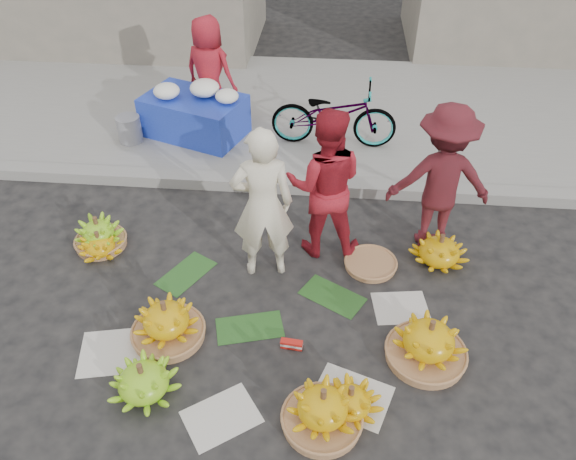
# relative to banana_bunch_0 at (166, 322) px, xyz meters

# --- Properties ---
(ground) EXTENTS (80.00, 80.00, 0.00)m
(ground) POSITION_rel_banana_bunch_0_xyz_m (0.86, 0.37, -0.20)
(ground) COLOR black
(ground) RESTS_ON ground
(curb) EXTENTS (40.00, 0.25, 0.15)m
(curb) POSITION_rel_banana_bunch_0_xyz_m (0.86, 2.57, -0.13)
(curb) COLOR gray
(curb) RESTS_ON ground
(sidewalk) EXTENTS (40.00, 4.00, 0.12)m
(sidewalk) POSITION_rel_banana_bunch_0_xyz_m (0.86, 4.67, -0.14)
(sidewalk) COLOR gray
(sidewalk) RESTS_ON ground
(newspaper_scatter) EXTENTS (3.20, 1.80, 0.00)m
(newspaper_scatter) POSITION_rel_banana_bunch_0_xyz_m (0.86, -0.43, -0.20)
(newspaper_scatter) COLOR silver
(newspaper_scatter) RESTS_ON ground
(banana_leaves) EXTENTS (2.00, 1.00, 0.00)m
(banana_leaves) POSITION_rel_banana_bunch_0_xyz_m (0.76, 0.57, -0.20)
(banana_leaves) COLOR #1D4C19
(banana_leaves) RESTS_ON ground
(banana_bunch_0) EXTENTS (0.75, 0.75, 0.47)m
(banana_bunch_0) POSITION_rel_banana_bunch_0_xyz_m (0.00, 0.00, 0.00)
(banana_bunch_0) COLOR #94623E
(banana_bunch_0) RESTS_ON ground
(banana_bunch_1) EXTENTS (0.66, 0.66, 0.38)m
(banana_bunch_1) POSITION_rel_banana_bunch_0_xyz_m (-0.04, -0.64, -0.04)
(banana_bunch_1) COLOR #6BBA1A
(banana_bunch_1) RESTS_ON ground
(banana_bunch_2) EXTENTS (0.77, 0.77, 0.46)m
(banana_bunch_2) POSITION_rel_banana_bunch_0_xyz_m (1.51, -0.81, -0.01)
(banana_bunch_2) COLOR #94623E
(banana_bunch_2) RESTS_ON ground
(banana_bunch_3) EXTENTS (0.59, 0.59, 0.32)m
(banana_bunch_3) POSITION_rel_banana_bunch_0_xyz_m (1.74, -0.66, -0.07)
(banana_bunch_3) COLOR #E1AE0B
(banana_bunch_3) RESTS_ON ground
(banana_bunch_4) EXTENTS (0.87, 0.87, 0.49)m
(banana_bunch_4) POSITION_rel_banana_bunch_0_xyz_m (2.44, -0.04, 0.01)
(banana_bunch_4) COLOR #94623E
(banana_bunch_4) RESTS_ON ground
(banana_bunch_5) EXTENTS (0.77, 0.77, 0.39)m
(banana_bunch_5) POSITION_rel_banana_bunch_0_xyz_m (2.72, 1.31, -0.03)
(banana_bunch_5) COLOR #E1AE0B
(banana_bunch_5) RESTS_ON ground
(banana_bunch_6) EXTENTS (0.54, 0.54, 0.31)m
(banana_bunch_6) POSITION_rel_banana_bunch_0_xyz_m (-1.07, 1.12, -0.07)
(banana_bunch_6) COLOR #E1AE0B
(banana_bunch_6) RESTS_ON ground
(banana_bunch_7) EXTENTS (0.63, 0.63, 0.41)m
(banana_bunch_7) POSITION_rel_banana_bunch_0_xyz_m (-1.12, 1.26, -0.04)
(banana_bunch_7) COLOR #94623E
(banana_bunch_7) RESTS_ON ground
(basket_spare) EXTENTS (0.69, 0.69, 0.06)m
(basket_spare) POSITION_rel_banana_bunch_0_xyz_m (1.97, 1.17, -0.17)
(basket_spare) COLOR #94623E
(basket_spare) RESTS_ON ground
(incense_stack) EXTENTS (0.21, 0.09, 0.09)m
(incense_stack) POSITION_rel_banana_bunch_0_xyz_m (1.19, -0.04, -0.16)
(incense_stack) COLOR red
(incense_stack) RESTS_ON ground
(vendor_cream) EXTENTS (0.71, 0.53, 1.74)m
(vendor_cream) POSITION_rel_banana_bunch_0_xyz_m (0.81, 1.03, 0.67)
(vendor_cream) COLOR #EEE5C8
(vendor_cream) RESTS_ON ground
(vendor_red) EXTENTS (0.85, 0.66, 1.74)m
(vendor_red) POSITION_rel_banana_bunch_0_xyz_m (1.42, 1.45, 0.67)
(vendor_red) COLOR #B31B25
(vendor_red) RESTS_ON ground
(man_striped) EXTENTS (1.14, 0.68, 1.73)m
(man_striped) POSITION_rel_banana_bunch_0_xyz_m (2.66, 1.67, 0.66)
(man_striped) COLOR maroon
(man_striped) RESTS_ON ground
(flower_table) EXTENTS (1.59, 1.29, 0.80)m
(flower_table) POSITION_rel_banana_bunch_0_xyz_m (-0.51, 3.71, 0.25)
(flower_table) COLOR #1B32B3
(flower_table) RESTS_ON sidewalk
(grey_bucket) EXTENTS (0.34, 0.34, 0.38)m
(grey_bucket) POSITION_rel_banana_bunch_0_xyz_m (-1.41, 3.41, 0.11)
(grey_bucket) COLOR gray
(grey_bucket) RESTS_ON sidewalk
(flower_vendor) EXTENTS (0.89, 0.73, 1.58)m
(flower_vendor) POSITION_rel_banana_bunch_0_xyz_m (-0.34, 4.11, 0.71)
(flower_vendor) COLOR #B31B25
(flower_vendor) RESTS_ON sidewalk
(bicycle) EXTENTS (0.65, 1.75, 0.91)m
(bicycle) POSITION_rel_banana_bunch_0_xyz_m (1.48, 3.59, 0.37)
(bicycle) COLOR gray
(bicycle) RESTS_ON sidewalk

